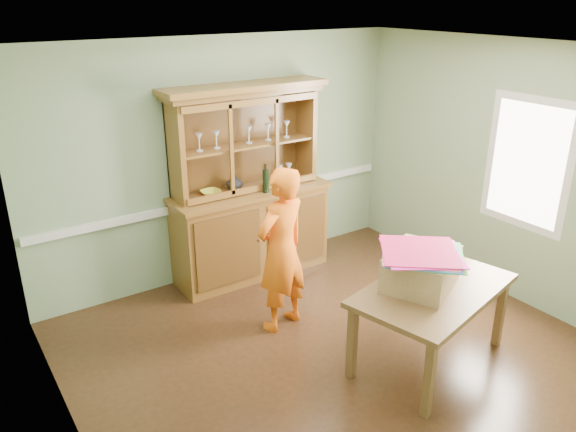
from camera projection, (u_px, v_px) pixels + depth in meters
floor at (329, 348)px, 5.27m from camera, size 4.50×4.50×0.00m
ceiling at (339, 49)px, 4.26m from camera, size 4.50×4.50×0.00m
wall_back at (223, 160)px, 6.31m from camera, size 4.50×0.00×4.50m
wall_left at (58, 286)px, 3.60m from camera, size 0.00×4.00×4.00m
wall_right at (501, 171)px, 5.93m from camera, size 0.00×4.00×4.00m
wall_front at (549, 320)px, 3.22m from camera, size 4.50×0.00×4.50m
chair_rail at (226, 198)px, 6.45m from camera, size 4.41×0.05×0.08m
framed_map at (46, 241)px, 3.77m from camera, size 0.03×0.60×0.46m
window_panel at (527, 164)px, 5.63m from camera, size 0.03×0.96×1.36m
china_hutch at (250, 211)px, 6.42m from camera, size 1.88×0.62×2.21m
dining_table at (433, 296)px, 4.86m from camera, size 1.64×1.21×0.74m
cardboard_box at (421, 269)px, 4.83m from camera, size 0.82×0.76×0.31m
kite_stack at (421, 253)px, 4.71m from camera, size 0.87×0.87×0.04m
person at (281, 250)px, 5.34m from camera, size 0.67×0.52×1.64m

